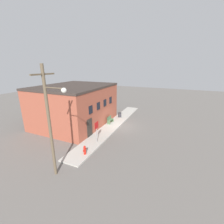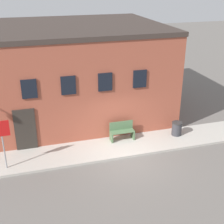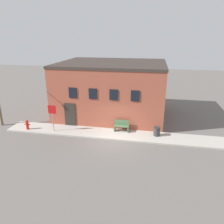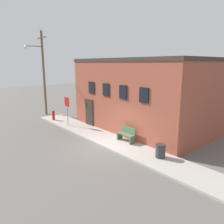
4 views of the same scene
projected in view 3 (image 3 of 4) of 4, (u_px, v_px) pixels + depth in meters
The scene contains 7 objects.
ground_plane at pixel (115, 141), 17.16m from camera, with size 80.00×80.00×0.00m, color #66605B.
sidewalk at pixel (117, 134), 18.09m from camera, with size 18.97×2.05×0.12m.
brick_building at pixel (112, 89), 22.17m from camera, with size 10.30×8.25×5.35m.
fire_hydrant at pixel (27, 125), 18.82m from camera, with size 0.49×0.23×0.85m.
stop_sign at pixel (52, 113), 18.07m from camera, with size 0.71×0.06×2.28m.
bench at pixel (122, 126), 18.44m from camera, with size 1.24×0.44×0.96m.
trash_bin at pixel (157, 131), 17.63m from camera, with size 0.54×0.54×0.73m.
Camera 3 is at (2.71, -15.20, 7.83)m, focal length 35.00 mm.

